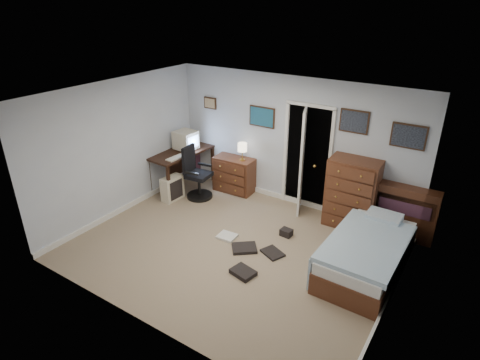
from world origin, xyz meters
name	(u,v)px	position (x,y,z in m)	size (l,w,h in m)	color
floor	(234,248)	(0.00, 0.00, -0.01)	(5.00, 4.00, 0.02)	gray
computer_desk	(178,159)	(-2.30, 1.32, 0.64)	(0.75, 1.47, 0.83)	black
crt_monitor	(186,140)	(-2.18, 1.46, 1.03)	(0.45, 0.42, 0.40)	beige
keyboard	(176,158)	(-2.02, 0.96, 0.84)	(0.17, 0.44, 0.03)	beige
pc_tower	(172,188)	(-2.00, 0.76, 0.25)	(0.25, 0.48, 0.50)	beige
office_chair	(196,178)	(-1.66, 1.13, 0.42)	(0.58, 0.58, 1.08)	black
media_stack	(195,160)	(-2.32, 1.91, 0.40)	(0.16, 0.16, 0.80)	maroon
low_dresser	(234,175)	(-1.17, 1.77, 0.37)	(0.84, 0.42, 0.74)	brown
table_lamp	(242,148)	(-0.97, 1.77, 1.01)	(0.19, 0.19, 0.36)	gold
doorway	(313,154)	(0.35, 2.27, 1.00)	(0.96, 1.12, 2.05)	black
tall_dresser	(352,193)	(1.34, 1.75, 0.63)	(0.86, 0.51, 1.26)	brown
headboard_bookcase	(404,211)	(2.22, 1.86, 0.49)	(1.03, 0.28, 0.93)	brown
bed	(366,253)	(1.99, 0.59, 0.30)	(1.08, 1.95, 0.63)	brown
wall_posters	(321,122)	(0.57, 1.98, 1.75)	(4.38, 0.04, 0.60)	#331E11
floor_clutter	(252,250)	(0.33, 0.06, 0.03)	(1.26, 1.55, 0.12)	silver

